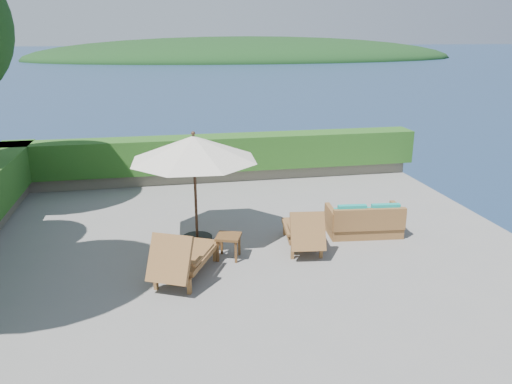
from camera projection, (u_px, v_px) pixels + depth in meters
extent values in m
plane|color=gray|center=(249.00, 257.00, 9.98)|extent=(12.00, 12.00, 0.00)
cube|color=#60564C|center=(249.00, 324.00, 10.45)|extent=(12.00, 12.00, 3.00)
plane|color=#152543|center=(250.00, 382.00, 10.89)|extent=(600.00, 600.00, 0.00)
ellipsoid|color=black|center=(247.00, 59.00, 146.31)|extent=(126.00, 57.60, 12.60)
cube|color=slate|center=(216.00, 174.00, 15.16)|extent=(12.00, 0.60, 0.36)
cube|color=#224814|center=(215.00, 153.00, 14.95)|extent=(12.40, 0.90, 1.00)
cylinder|color=black|center=(197.00, 239.00, 10.73)|extent=(0.82, 0.82, 0.10)
cylinder|color=#3A2315|center=(195.00, 190.00, 10.40)|extent=(0.08, 0.08, 2.31)
cone|color=beige|center=(194.00, 148.00, 10.12)|extent=(3.41, 3.41, 0.51)
sphere|color=#3A2315|center=(193.00, 133.00, 10.03)|extent=(0.11, 0.11, 0.08)
cube|color=olive|center=(156.00, 282.00, 8.68)|extent=(0.09, 0.09, 0.29)
cube|color=olive|center=(189.00, 286.00, 8.53)|extent=(0.09, 0.09, 0.29)
cube|color=olive|center=(185.00, 251.00, 9.91)|extent=(0.09, 0.09, 0.29)
cube|color=olive|center=(215.00, 254.00, 9.76)|extent=(0.09, 0.09, 0.29)
cube|color=olive|center=(189.00, 255.00, 9.27)|extent=(1.29, 1.62, 0.10)
cube|color=olive|center=(170.00, 259.00, 8.40)|extent=(0.87, 0.74, 0.78)
cube|color=olive|center=(165.00, 250.00, 9.10)|extent=(0.47, 0.88, 0.06)
cube|color=olive|center=(204.00, 254.00, 8.92)|extent=(0.47, 0.88, 0.06)
cube|color=olive|center=(292.00, 253.00, 9.86)|extent=(0.07, 0.07, 0.27)
cube|color=olive|center=(321.00, 252.00, 9.90)|extent=(0.07, 0.07, 0.27)
cube|color=olive|center=(285.00, 229.00, 11.04)|extent=(0.07, 0.07, 0.27)
cube|color=olive|center=(310.00, 229.00, 11.07)|extent=(0.07, 0.07, 0.27)
cube|color=olive|center=(301.00, 230.00, 10.51)|extent=(0.84, 1.41, 0.09)
cube|color=olive|center=(308.00, 232.00, 9.69)|extent=(0.73, 0.52, 0.72)
cube|color=olive|center=(286.00, 228.00, 10.25)|extent=(0.17, 0.88, 0.05)
cube|color=olive|center=(320.00, 227.00, 10.29)|extent=(0.17, 0.88, 0.05)
cube|color=brown|center=(218.00, 251.00, 9.72)|extent=(0.06, 0.06, 0.44)
cube|color=brown|center=(236.00, 252.00, 9.67)|extent=(0.06, 0.06, 0.44)
cube|color=brown|center=(222.00, 244.00, 10.06)|extent=(0.06, 0.06, 0.44)
cube|color=brown|center=(239.00, 245.00, 10.01)|extent=(0.06, 0.06, 0.44)
cube|color=brown|center=(228.00, 237.00, 9.79)|extent=(0.59, 0.59, 0.05)
cube|color=olive|center=(363.00, 227.00, 11.08)|extent=(1.65, 0.94, 0.35)
cube|color=olive|center=(370.00, 220.00, 10.64)|extent=(1.58, 0.28, 0.48)
cube|color=olive|center=(331.00, 217.00, 10.93)|extent=(0.18, 0.79, 0.39)
cube|color=olive|center=(397.00, 214.00, 11.07)|extent=(0.18, 0.79, 0.39)
cube|color=teal|center=(347.00, 216.00, 11.01)|extent=(0.74, 0.70, 0.16)
cube|color=teal|center=(380.00, 215.00, 11.08)|extent=(0.74, 0.70, 0.16)
cube|color=teal|center=(352.00, 212.00, 10.64)|extent=(0.62, 0.18, 0.32)
cube|color=teal|center=(385.00, 211.00, 10.71)|extent=(0.62, 0.18, 0.32)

